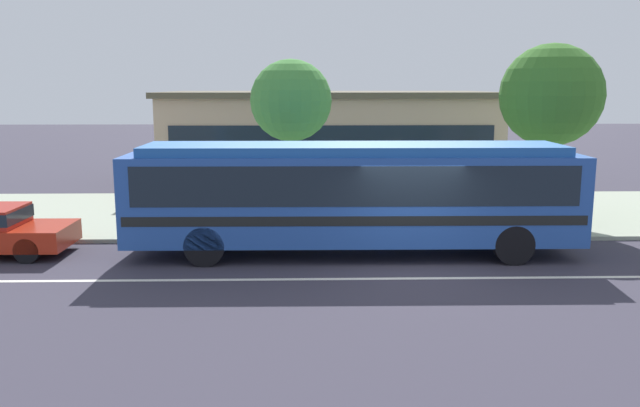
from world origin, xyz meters
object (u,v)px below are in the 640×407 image
object	(u,v)px
street_tree_near_stop	(291,102)
street_tree_mid_block	(551,95)
bus_stop_sign	(521,178)
transit_bus	(353,191)
pedestrian_waiting_near_sign	(445,195)
pedestrian_walking_along_curb	(459,195)

from	to	relation	value
street_tree_near_stop	street_tree_mid_block	size ratio (longest dim) A/B	0.91
bus_stop_sign	street_tree_near_stop	world-z (taller)	street_tree_near_stop
transit_bus	bus_stop_sign	bearing A→B (deg)	21.82
pedestrian_waiting_near_sign	pedestrian_walking_along_curb	distance (m)	0.44
bus_stop_sign	pedestrian_waiting_near_sign	bearing A→B (deg)	154.01
transit_bus	pedestrian_walking_along_curb	world-z (taller)	transit_bus
transit_bus	bus_stop_sign	world-z (taller)	transit_bus
bus_stop_sign	street_tree_mid_block	xyz separation A→B (m)	(1.56, 2.14, 2.35)
pedestrian_waiting_near_sign	street_tree_mid_block	bearing A→B (deg)	18.33
pedestrian_waiting_near_sign	transit_bus	bearing A→B (deg)	-135.72
pedestrian_walking_along_curb	street_tree_near_stop	size ratio (longest dim) A/B	0.33
pedestrian_walking_along_curb	street_tree_mid_block	distance (m)	4.58
pedestrian_walking_along_curb	street_tree_near_stop	bearing A→B (deg)	165.28
transit_bus	street_tree_near_stop	world-z (taller)	street_tree_near_stop
pedestrian_walking_along_curb	transit_bus	bearing A→B (deg)	-141.35
transit_bus	street_tree_near_stop	size ratio (longest dim) A/B	2.28
bus_stop_sign	street_tree_near_stop	distance (m)	7.35
street_tree_mid_block	pedestrian_walking_along_curb	bearing A→B (deg)	-155.89
pedestrian_walking_along_curb	street_tree_mid_block	size ratio (longest dim) A/B	0.30
street_tree_mid_block	transit_bus	bearing A→B (deg)	-147.80
street_tree_near_stop	transit_bus	bearing A→B (deg)	-67.61
pedestrian_waiting_near_sign	street_tree_near_stop	xyz separation A→B (m)	(-4.74, 1.09, 2.80)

